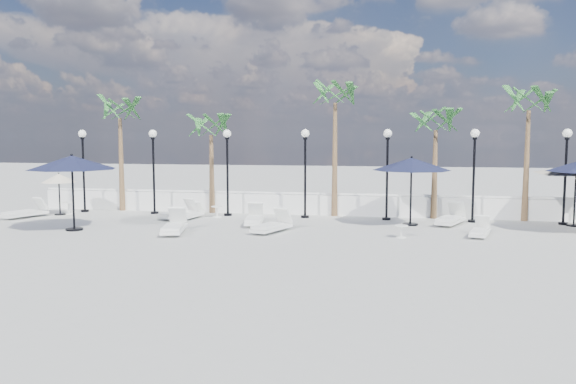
% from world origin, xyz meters
% --- Properties ---
extents(ground, '(100.00, 100.00, 0.00)m').
position_xyz_m(ground, '(0.00, 0.00, 0.00)').
color(ground, '#A6A6A1').
rests_on(ground, ground).
extents(balustrade, '(26.00, 0.30, 1.01)m').
position_xyz_m(balustrade, '(0.00, 7.50, 0.47)').
color(balustrade, white).
rests_on(balustrade, ground).
extents(lamppost_0, '(0.36, 0.36, 3.84)m').
position_xyz_m(lamppost_0, '(-10.50, 6.50, 2.49)').
color(lamppost_0, black).
rests_on(lamppost_0, ground).
extents(lamppost_1, '(0.36, 0.36, 3.84)m').
position_xyz_m(lamppost_1, '(-7.00, 6.50, 2.49)').
color(lamppost_1, black).
rests_on(lamppost_1, ground).
extents(lamppost_2, '(0.36, 0.36, 3.84)m').
position_xyz_m(lamppost_2, '(-3.50, 6.50, 2.49)').
color(lamppost_2, black).
rests_on(lamppost_2, ground).
extents(lamppost_3, '(0.36, 0.36, 3.84)m').
position_xyz_m(lamppost_3, '(0.00, 6.50, 2.49)').
color(lamppost_3, black).
rests_on(lamppost_3, ground).
extents(lamppost_4, '(0.36, 0.36, 3.84)m').
position_xyz_m(lamppost_4, '(3.50, 6.50, 2.49)').
color(lamppost_4, black).
rests_on(lamppost_4, ground).
extents(lamppost_5, '(0.36, 0.36, 3.84)m').
position_xyz_m(lamppost_5, '(7.00, 6.50, 2.49)').
color(lamppost_5, black).
rests_on(lamppost_5, ground).
extents(lamppost_6, '(0.36, 0.36, 3.84)m').
position_xyz_m(lamppost_6, '(10.50, 6.50, 2.49)').
color(lamppost_6, black).
rests_on(lamppost_6, ground).
extents(palm_0, '(2.60, 2.60, 5.50)m').
position_xyz_m(palm_0, '(-9.00, 7.30, 4.53)').
color(palm_0, brown).
rests_on(palm_0, ground).
extents(palm_1, '(2.60, 2.60, 4.70)m').
position_xyz_m(palm_1, '(-4.50, 7.30, 3.75)').
color(palm_1, brown).
rests_on(palm_1, ground).
extents(palm_2, '(2.60, 2.60, 6.10)m').
position_xyz_m(palm_2, '(1.20, 7.30, 5.12)').
color(palm_2, brown).
rests_on(palm_2, ground).
extents(palm_3, '(2.60, 2.60, 4.90)m').
position_xyz_m(palm_3, '(5.50, 7.30, 3.95)').
color(palm_3, brown).
rests_on(palm_3, ground).
extents(palm_4, '(2.60, 2.60, 5.70)m').
position_xyz_m(palm_4, '(9.20, 7.30, 4.73)').
color(palm_4, brown).
rests_on(palm_4, ground).
extents(lounger_0, '(1.30, 2.08, 0.74)m').
position_xyz_m(lounger_0, '(-11.99, 4.22, 0.25)').
color(lounger_0, silver).
rests_on(lounger_0, ground).
extents(lounger_1, '(0.82, 1.70, 0.61)m').
position_xyz_m(lounger_1, '(-4.83, 5.27, 0.21)').
color(lounger_1, silver).
rests_on(lounger_1, ground).
extents(lounger_2, '(1.30, 2.10, 0.75)m').
position_xyz_m(lounger_2, '(-0.62, 2.56, 0.25)').
color(lounger_2, silver).
rests_on(lounger_2, ground).
extents(lounger_3, '(1.32, 2.06, 0.74)m').
position_xyz_m(lounger_3, '(-5.29, 5.22, 0.25)').
color(lounger_3, silver).
rests_on(lounger_3, ground).
extents(lounger_4, '(1.14, 2.21, 0.79)m').
position_xyz_m(lounger_4, '(-4.06, 1.65, 0.27)').
color(lounger_4, silver).
rests_on(lounger_4, ground).
extents(lounger_5, '(0.98, 2.08, 0.75)m').
position_xyz_m(lounger_5, '(-1.69, 4.15, 0.25)').
color(lounger_5, silver).
rests_on(lounger_5, ground).
extents(lounger_6, '(1.40, 2.18, 0.78)m').
position_xyz_m(lounger_6, '(6.05, 5.60, 0.26)').
color(lounger_6, silver).
rests_on(lounger_6, ground).
extents(lounger_7, '(0.95, 1.74, 0.62)m').
position_xyz_m(lounger_7, '(6.82, 3.08, 0.21)').
color(lounger_7, silver).
rests_on(lounger_7, ground).
extents(side_table_0, '(0.55, 0.55, 0.54)m').
position_xyz_m(side_table_0, '(-10.82, 5.67, 0.33)').
color(side_table_0, silver).
rests_on(side_table_0, ground).
extents(side_table_1, '(0.50, 0.50, 0.48)m').
position_xyz_m(side_table_1, '(-3.83, 5.94, 0.29)').
color(side_table_1, silver).
rests_on(side_table_1, ground).
extents(side_table_2, '(0.45, 0.45, 0.44)m').
position_xyz_m(side_table_2, '(4.07, 2.32, 0.26)').
color(side_table_2, silver).
rests_on(side_table_2, ground).
extents(parasol_navy_left, '(3.27, 3.27, 2.89)m').
position_xyz_m(parasol_navy_left, '(-8.06, 1.62, 2.54)').
color(parasol_navy_left, black).
rests_on(parasol_navy_left, ground).
extents(parasol_navy_mid, '(3.08, 3.08, 2.76)m').
position_xyz_m(parasol_navy_mid, '(4.46, 5.24, 2.42)').
color(parasol_navy_mid, black).
rests_on(parasol_navy_mid, ground).
extents(parasol_cream_small, '(1.56, 1.56, 1.92)m').
position_xyz_m(parasol_cream_small, '(-11.04, 5.34, 1.64)').
color(parasol_cream_small, black).
rests_on(parasol_cream_small, ground).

